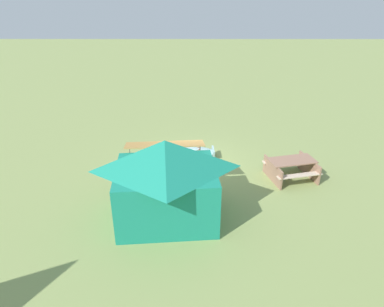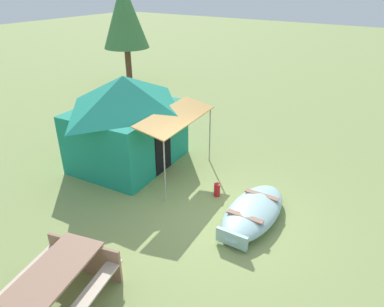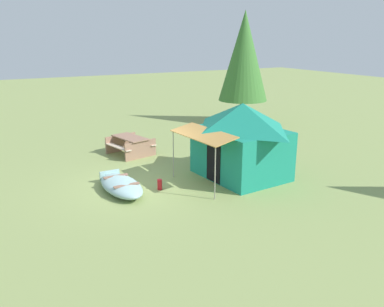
{
  "view_description": "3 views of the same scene",
  "coord_description": "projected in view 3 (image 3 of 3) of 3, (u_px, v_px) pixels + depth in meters",
  "views": [
    {
      "loc": [
        0.06,
        12.59,
        6.57
      ],
      "look_at": [
        0.08,
        1.36,
        1.23
      ],
      "focal_mm": 32.38,
      "sensor_mm": 36.0,
      "label": 1
    },
    {
      "loc": [
        -6.03,
        -3.29,
        5.07
      ],
      "look_at": [
        0.46,
        0.99,
        1.16
      ],
      "focal_mm": 32.93,
      "sensor_mm": 36.0,
      "label": 2
    },
    {
      "loc": [
        12.29,
        -4.64,
        4.9
      ],
      "look_at": [
        0.09,
        1.93,
        0.87
      ],
      "focal_mm": 37.88,
      "sensor_mm": 36.0,
      "label": 3
    }
  ],
  "objects": [
    {
      "name": "canvas_cabin_tent",
      "position": [
        241.0,
        139.0,
        14.35
      ],
      "size": [
        3.43,
        3.71,
        2.67
      ],
      "color": "#1A876E",
      "rests_on": "ground_plane"
    },
    {
      "name": "beached_rowboat",
      "position": [
        121.0,
        185.0,
        13.18
      ],
      "size": [
        2.5,
        1.18,
        0.43
      ],
      "color": "#96BABC",
      "rests_on": "ground_plane"
    },
    {
      "name": "cooler_box",
      "position": [
        213.0,
        170.0,
        14.8
      ],
      "size": [
        0.64,
        0.53,
        0.39
      ],
      "primitive_type": "cube",
      "rotation": [
        0.0,
        0.0,
        2.77
      ],
      "color": "#B93632",
      "rests_on": "ground_plane"
    },
    {
      "name": "ground_plane",
      "position": [
        141.0,
        185.0,
        13.87
      ],
      "size": [
        80.0,
        80.0,
        0.0
      ],
      "primitive_type": "plane",
      "color": "#889956"
    },
    {
      "name": "fuel_can",
      "position": [
        160.0,
        184.0,
        13.39
      ],
      "size": [
        0.2,
        0.2,
        0.35
      ],
      "primitive_type": "cylinder",
      "rotation": [
        0.0,
        0.0,
        5.94
      ],
      "color": "red",
      "rests_on": "ground_plane"
    },
    {
      "name": "pine_tree_back_left",
      "position": [
        244.0,
        56.0,
        22.74
      ],
      "size": [
        2.78,
        2.78,
        6.29
      ],
      "color": "brown",
      "rests_on": "ground_plane"
    },
    {
      "name": "picnic_table",
      "position": [
        130.0,
        143.0,
        17.29
      ],
      "size": [
        2.03,
        1.89,
        0.78
      ],
      "color": "#9A7059",
      "rests_on": "ground_plane"
    }
  ]
}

